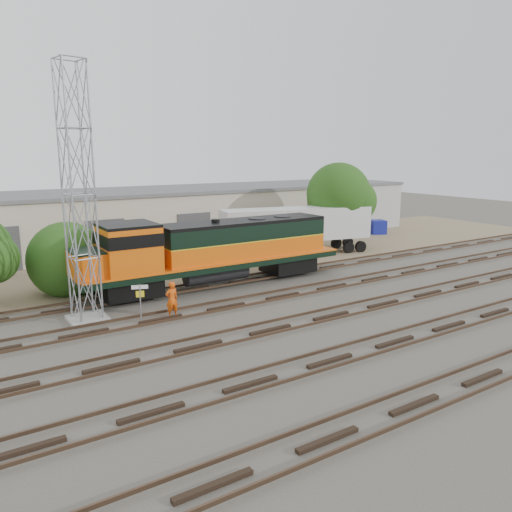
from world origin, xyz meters
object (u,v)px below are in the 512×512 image
worker (172,299)px  semi_trailer (300,225)px  signal_tower (79,199)px  locomotive (212,250)px

worker → semi_trailer: 18.98m
signal_tower → semi_trailer: (20.25, 7.86, -3.88)m
worker → semi_trailer: semi_trailer is taller
locomotive → signal_tower: size_ratio=1.39×
semi_trailer → locomotive: bearing=-141.9°
worker → locomotive: bearing=-141.3°
signal_tower → worker: (4.04, -1.89, -5.46)m
worker → semi_trailer: (16.21, 9.74, 1.57)m
locomotive → worker: (-4.72, -4.29, -1.52)m
locomotive → semi_trailer: 12.72m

